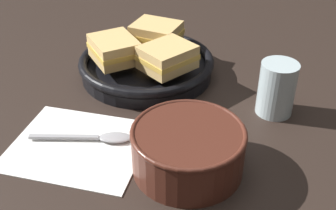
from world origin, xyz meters
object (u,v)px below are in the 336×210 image
at_px(soup_bowl, 188,147).
at_px(drinking_glass, 277,89).
at_px(spoon, 101,137).
at_px(sandwich_near_right, 156,34).
at_px(sandwich_far_left, 114,49).
at_px(sandwich_near_left, 167,57).
at_px(skillet, 147,66).

height_order(soup_bowl, drinking_glass, drinking_glass).
xyz_separation_m(spoon, sandwich_near_right, (-0.03, 0.30, 0.06)).
relative_size(spoon, drinking_glass, 1.67).
height_order(spoon, sandwich_far_left, sandwich_far_left).
height_order(spoon, sandwich_near_left, sandwich_near_left).
bearing_deg(sandwich_near_right, drinking_glass, -19.23).
relative_size(soup_bowl, sandwich_near_right, 1.71).
bearing_deg(spoon, sandwich_near_right, 74.28).
distance_m(skillet, sandwich_near_right, 0.08).
distance_m(soup_bowl, sandwich_near_left, 0.24).
bearing_deg(sandwich_near_right, soup_bowl, -58.00).
xyz_separation_m(sandwich_near_left, sandwich_near_right, (-0.06, 0.09, 0.00)).
distance_m(sandwich_near_right, sandwich_far_left, 0.11).
bearing_deg(skillet, sandwich_near_right, 95.53).
bearing_deg(spoon, sandwich_near_left, 59.23).
distance_m(spoon, drinking_glass, 0.32).
relative_size(soup_bowl, drinking_glass, 1.73).
height_order(soup_bowl, spoon, soup_bowl).
height_order(spoon, skillet, skillet).
bearing_deg(sandwich_far_left, sandwich_near_right, 65.53).
bearing_deg(sandwich_near_right, skillet, -84.47).
relative_size(sandwich_near_right, sandwich_far_left, 0.78).
relative_size(soup_bowl, spoon, 1.04).
relative_size(spoon, sandwich_near_right, 1.65).
bearing_deg(sandwich_near_left, sandwich_far_left, -174.47).
relative_size(sandwich_near_left, sandwich_far_left, 0.97).
relative_size(sandwich_near_left, sandwich_near_right, 1.25).
distance_m(soup_bowl, skillet, 0.30).
bearing_deg(sandwich_far_left, drinking_glass, 0.75).
relative_size(sandwich_near_left, drinking_glass, 1.26).
height_order(spoon, drinking_glass, drinking_glass).
bearing_deg(skillet, soup_bowl, -52.51).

